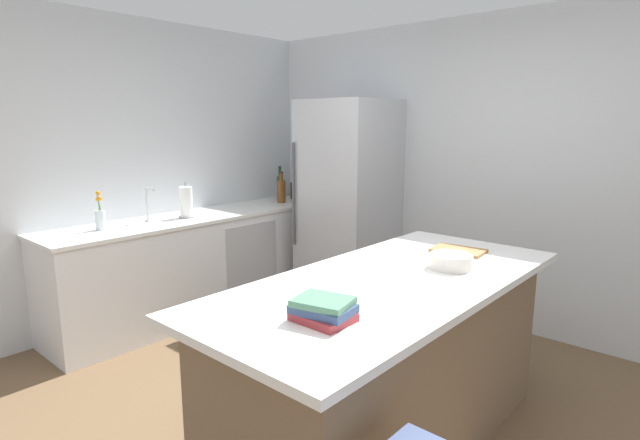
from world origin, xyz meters
TOP-DOWN VIEW (x-y plane):
  - ground_plane at (0.00, 0.00)m, footprint 7.20×7.20m
  - wall_rear at (0.00, 2.25)m, footprint 6.00×0.10m
  - wall_left at (-2.45, 0.00)m, footprint 0.10×6.00m
  - counter_run_left at (-2.09, 0.73)m, footprint 0.65×2.78m
  - kitchen_island at (0.31, 0.21)m, footprint 0.98×2.19m
  - refrigerator at (-1.25, 1.83)m, footprint 0.77×0.77m
  - sink_faucet at (-2.14, 0.26)m, footprint 0.15×0.05m
  - flower_vase at (-2.12, -0.16)m, footprint 0.08×0.08m
  - paper_towel_roll at (-2.06, 0.58)m, footprint 0.14×0.14m
  - syrup_bottle at (-2.15, 2.00)m, footprint 0.07×0.07m
  - vinegar_bottle at (-2.03, 1.90)m, footprint 0.05×0.05m
  - wine_bottle at (-2.16, 1.81)m, footprint 0.07×0.07m
  - whiskey_bottle at (-2.04, 1.71)m, footprint 0.08×0.08m
  - cookbook_stack at (0.42, -0.44)m, footprint 0.26×0.22m
  - mixing_bowl at (0.46, 0.58)m, footprint 0.23×0.23m
  - cutting_board at (0.33, 0.94)m, footprint 0.33×0.23m

SIDE VIEW (x-z plane):
  - ground_plane at x=0.00m, z-range 0.00..0.00m
  - counter_run_left at x=-2.09m, z-range 0.00..0.91m
  - kitchen_island at x=0.31m, z-range 0.01..0.95m
  - cutting_board at x=0.33m, z-range 0.94..0.96m
  - refrigerator at x=-1.25m, z-range 0.00..1.93m
  - mixing_bowl at x=0.46m, z-range 0.94..1.02m
  - cookbook_stack at x=0.42m, z-range 0.94..1.03m
  - syrup_bottle at x=-2.15m, z-range 0.87..1.13m
  - flower_vase at x=-2.12m, z-range 0.86..1.16m
  - vinegar_bottle at x=-2.03m, z-range 0.87..1.19m
  - whiskey_bottle at x=-2.04m, z-range 0.87..1.20m
  - paper_towel_roll at x=-2.06m, z-range 0.88..1.19m
  - wine_bottle at x=-2.16m, z-range 0.87..1.23m
  - sink_faucet at x=-2.14m, z-range 0.91..1.21m
  - wall_rear at x=0.00m, z-range 0.00..2.60m
  - wall_left at x=-2.45m, z-range 0.00..2.60m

